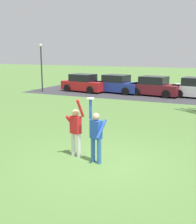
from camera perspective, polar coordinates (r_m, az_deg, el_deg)
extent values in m
plane|color=#567F3D|center=(9.27, 0.36, -10.19)|extent=(120.00, 120.00, 0.00)
cylinder|color=#3366B7|center=(9.01, 0.23, -8.07)|extent=(0.14, 0.14, 0.82)
cylinder|color=#3366B7|center=(9.16, -1.03, -7.71)|extent=(0.14, 0.14, 0.82)
cube|color=#234CB2|center=(8.87, -0.41, -3.57)|extent=(0.41, 0.31, 0.60)
sphere|color=tan|center=(8.77, -0.42, -0.96)|extent=(0.23, 0.23, 0.23)
cylinder|color=#234CB2|center=(8.72, 0.72, -3.53)|extent=(0.19, 0.48, 0.58)
cylinder|color=#234CB2|center=(8.86, -1.53, 0.61)|extent=(0.09, 0.09, 0.66)
cylinder|color=silver|center=(9.75, -5.09, -6.53)|extent=(0.14, 0.14, 0.82)
cylinder|color=silver|center=(9.57, -3.97, -6.86)|extent=(0.14, 0.14, 0.82)
cube|color=red|center=(9.46, -4.61, -2.62)|extent=(0.41, 0.31, 0.60)
sphere|color=tan|center=(9.36, -4.65, -0.16)|extent=(0.23, 0.23, 0.23)
cylinder|color=red|center=(9.60, -5.57, -2.12)|extent=(0.19, 0.48, 0.58)
cylinder|color=red|center=(9.17, -3.66, 0.78)|extent=(0.16, 0.35, 0.65)
cylinder|color=white|center=(8.80, -1.54, 2.79)|extent=(0.25, 0.25, 0.02)
cube|color=red|center=(25.65, -2.81, 5.44)|extent=(4.32, 2.39, 0.80)
cube|color=black|center=(25.66, -3.10, 7.05)|extent=(2.32, 1.93, 0.64)
cylinder|color=black|center=(25.72, 0.69, 4.98)|extent=(0.69, 0.31, 0.66)
cylinder|color=black|center=(24.21, -1.62, 4.53)|extent=(0.69, 0.31, 0.66)
cylinder|color=black|center=(27.15, -3.86, 5.33)|extent=(0.69, 0.31, 0.66)
cylinder|color=black|center=(25.73, -6.30, 4.91)|extent=(0.69, 0.31, 0.66)
cube|color=#233893|center=(24.85, 4.02, 5.21)|extent=(4.32, 2.39, 0.80)
cube|color=black|center=(24.84, 3.74, 6.88)|extent=(2.32, 1.93, 0.64)
cylinder|color=black|center=(25.10, 7.58, 4.70)|extent=(0.69, 0.31, 0.66)
cylinder|color=black|center=(23.48, 5.65, 4.24)|extent=(0.69, 0.31, 0.66)
cylinder|color=black|center=(26.28, 2.55, 5.12)|extent=(0.69, 0.31, 0.66)
cylinder|color=black|center=(24.74, 0.40, 4.69)|extent=(0.69, 0.31, 0.66)
cube|color=maroon|center=(23.67, 11.61, 4.65)|extent=(4.32, 2.39, 0.80)
cube|color=black|center=(23.65, 11.34, 6.41)|extent=(2.32, 1.93, 0.64)
cylinder|color=black|center=(24.13, 15.20, 4.08)|extent=(0.69, 0.31, 0.66)
cylinder|color=black|center=(22.42, 13.75, 3.58)|extent=(0.69, 0.31, 0.66)
cylinder|color=black|center=(25.01, 9.65, 4.60)|extent=(0.69, 0.31, 0.66)
cylinder|color=black|center=(23.37, 7.86, 4.14)|extent=(0.69, 0.31, 0.66)
cylinder|color=black|center=(24.59, 17.46, 4.09)|extent=(0.69, 0.31, 0.66)
cylinder|color=black|center=(22.85, 16.21, 3.60)|extent=(0.69, 0.31, 0.66)
cube|color=#38383D|center=(23.48, 15.09, 3.07)|extent=(25.68, 6.40, 0.01)
cylinder|color=#2D2D33|center=(25.86, -11.46, 8.49)|extent=(0.12, 0.12, 4.00)
sphere|color=silver|center=(25.82, -11.66, 13.19)|extent=(0.28, 0.28, 0.28)
cone|color=orange|center=(12.71, -4.06, -3.24)|extent=(0.26, 0.26, 0.32)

